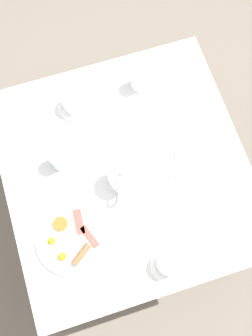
{
  "coord_description": "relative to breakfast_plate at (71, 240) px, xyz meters",
  "views": [
    {
      "loc": [
        -0.43,
        0.14,
        2.2
      ],
      "look_at": [
        0.0,
        0.0,
        0.74
      ],
      "focal_mm": 42.0,
      "sensor_mm": 36.0,
      "label": 1
    }
  ],
  "objects": [
    {
      "name": "teacup_with_saucer_left",
      "position": [
        0.53,
        -0.15,
        0.02
      ],
      "size": [
        0.13,
        0.13,
        0.06
      ],
      "color": "white",
      "rests_on": "table"
    },
    {
      "name": "knife_by_plate",
      "position": [
        0.41,
        -0.59,
        -0.01
      ],
      "size": [
        0.11,
        0.17,
        0.0
      ],
      "rotation": [
        0.0,
        0.0,
        3.7
      ],
      "color": "silver",
      "rests_on": "table"
    },
    {
      "name": "teacup_with_saucer_right",
      "position": [
        -0.19,
        -0.31,
        0.02
      ],
      "size": [
        0.13,
        0.13,
        0.06
      ],
      "color": "white",
      "rests_on": "table"
    },
    {
      "name": "teapot_near",
      "position": [
        0.16,
        -0.25,
        0.04
      ],
      "size": [
        0.18,
        0.11,
        0.12
      ],
      "rotation": [
        0.0,
        0.0,
        5.87
      ],
      "color": "white",
      "rests_on": "table"
    },
    {
      "name": "water_glass_short",
      "position": [
        0.31,
        -0.04,
        0.04
      ],
      "size": [
        0.07,
        0.07,
        0.09
      ],
      "color": "white",
      "rests_on": "table"
    },
    {
      "name": "water_glass_tall",
      "position": [
        0.54,
        -0.44,
        0.03
      ],
      "size": [
        0.07,
        0.07,
        0.08
      ],
      "color": "white",
      "rests_on": "table"
    },
    {
      "name": "fork_by_plate",
      "position": [
        0.39,
        -0.29,
        -0.01
      ],
      "size": [
        0.17,
        0.1,
        0.0
      ],
      "rotation": [
        0.0,
        0.0,
        2.03
      ],
      "color": "silver",
      "rests_on": "table"
    },
    {
      "name": "breakfast_plate",
      "position": [
        0.0,
        0.0,
        0.0
      ],
      "size": [
        0.27,
        0.27,
        0.04
      ],
      "color": "white",
      "rests_on": "table"
    },
    {
      "name": "table",
      "position": [
        0.2,
        -0.28,
        -0.08
      ],
      "size": [
        0.99,
        0.95,
        0.72
      ],
      "color": "silver",
      "rests_on": "ground_plane"
    },
    {
      "name": "ground_plane",
      "position": [
        0.2,
        -0.28,
        -0.73
      ],
      "size": [
        8.0,
        8.0,
        0.0
      ],
      "primitive_type": "plane",
      "color": "#70665B"
    },
    {
      "name": "napkin_folded",
      "position": [
        0.16,
        -0.53,
        -0.0
      ],
      "size": [
        0.17,
        0.14,
        0.01
      ],
      "rotation": [
        0.0,
        0.0,
        5.99
      ],
      "color": "white",
      "rests_on": "table"
    }
  ]
}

